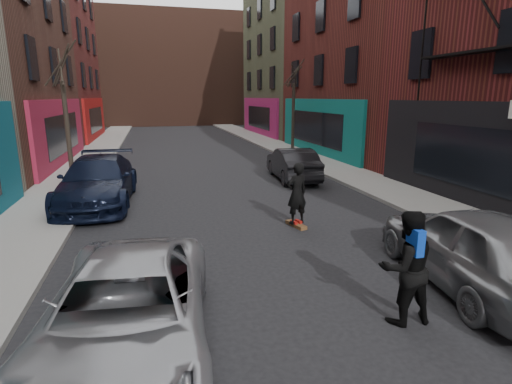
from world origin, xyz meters
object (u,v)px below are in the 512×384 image
skateboarder (297,194)px  parked_right_end (292,164)px  parked_left_far (127,312)px  pedestrian (406,267)px  parked_left_end (98,181)px  tree_left_far (65,103)px  parked_right_far (475,247)px  tree_right_far (294,98)px  skateboard (296,225)px

skateboarder → parked_right_end: bearing=-122.4°
parked_left_far → parked_right_end: 13.04m
parked_left_far → pedestrian: (4.34, -0.18, 0.28)m
parked_left_end → parked_right_end: 8.23m
tree_left_far → parked_left_far: 13.96m
skateboarder → pedestrian: 5.12m
tree_left_far → parked_right_far: size_ratio=1.35×
tree_right_far → parked_left_far: size_ratio=1.37×
skateboard → parked_left_end: bearing=130.9°
tree_left_far → parked_left_far: tree_left_far is taller
parked_right_end → skateboard: bearing=75.9°
parked_left_end → parked_right_end: (7.91, 2.29, -0.10)m
parked_left_far → pedestrian: bearing=3.6°
tree_left_far → parked_left_far: bearing=-77.3°
tree_left_far → parked_right_end: bearing=-12.3°
skateboard → pedestrian: size_ratio=0.42×
tree_left_far → skateboarder: 11.44m
parked_right_end → tree_right_far: bearing=-105.2°
parked_right_far → skateboarder: bearing=-57.1°
skateboard → skateboarder: size_ratio=0.46×
parked_left_end → pedestrian: 10.84m
parked_right_end → pedestrian: bearing=83.9°
skateboarder → pedestrian: bearing=76.0°
parked_right_end → skateboarder: size_ratio=2.47×
pedestrian → tree_left_far: bearing=-60.0°
tree_left_far → parked_right_end: 10.09m
parked_left_end → skateboarder: 7.06m
parked_right_far → pedestrian: size_ratio=2.52×
parked_left_end → parked_right_far: parked_right_far is taller
parked_left_far → parked_right_end: parked_right_end is taller
parked_left_far → parked_left_end: (-1.40, 9.01, 0.13)m
parked_right_far → pedestrian: (-2.06, -0.76, 0.14)m
tree_left_far → parked_right_far: tree_left_far is taller
tree_right_far → parked_right_end: 9.02m
parked_left_far → parked_left_end: 9.12m
parked_left_far → skateboarder: 6.59m
parked_right_far → parked_left_end: bearing=-39.4°
tree_left_far → skateboard: bearing=-48.9°
parked_left_end → skateboarder: size_ratio=3.20×
tree_right_far → skateboarder: 15.49m
tree_right_far → parked_right_end: (-2.89, -8.07, -2.81)m
skateboarder → parked_left_end: bearing=-49.1°
tree_left_far → parked_right_end: size_ratio=1.50×
parked_left_far → parked_left_end: parked_left_end is taller
pedestrian → skateboarder: bearing=-88.7°
parked_left_end → tree_left_far: bearing=112.7°
parked_left_far → skateboard: bearing=54.5°
parked_right_end → pedestrian: (-2.17, -11.48, 0.25)m
parked_left_far → pedestrian: pedestrian is taller
parked_left_end → parked_left_far: bearing=-78.6°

